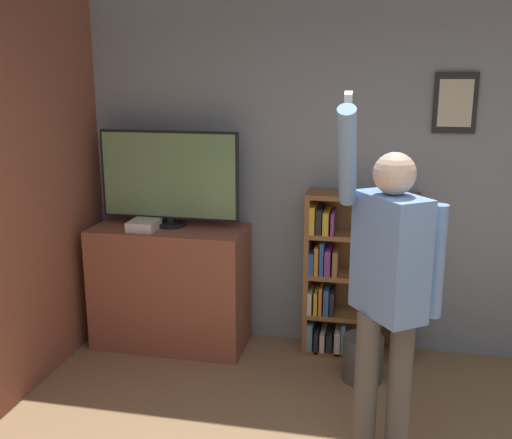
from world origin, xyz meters
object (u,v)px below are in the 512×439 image
waste_bin (363,358)px  bookshelf (350,278)px  television (169,177)px  game_console (144,225)px  person (388,282)px

waste_bin → bookshelf: bearing=107.6°
television → waste_bin: 1.94m
game_console → person: 2.09m
game_console → person: size_ratio=0.11×
television → person: bearing=-36.3°
waste_bin → game_console: bearing=173.6°
bookshelf → person: 1.39m
person → waste_bin: size_ratio=6.26×
television → waste_bin: size_ratio=3.33×
bookshelf → television: bearing=-176.5°
person → television: bearing=-162.5°
television → game_console: (-0.16, -0.15, -0.35)m
game_console → waste_bin: bearing=-6.4°
game_console → waste_bin: 1.88m
television → game_console: bearing=-137.7°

